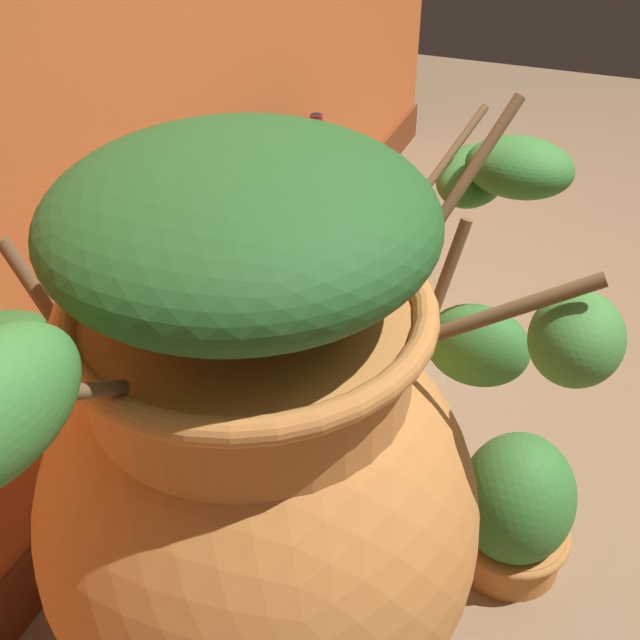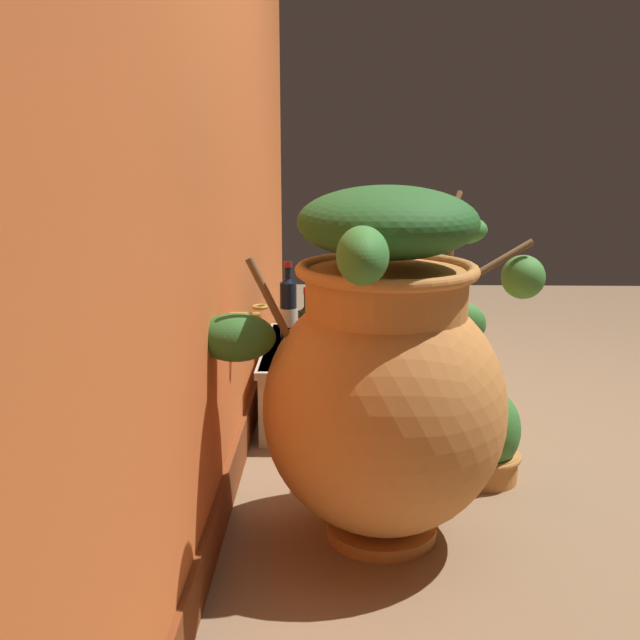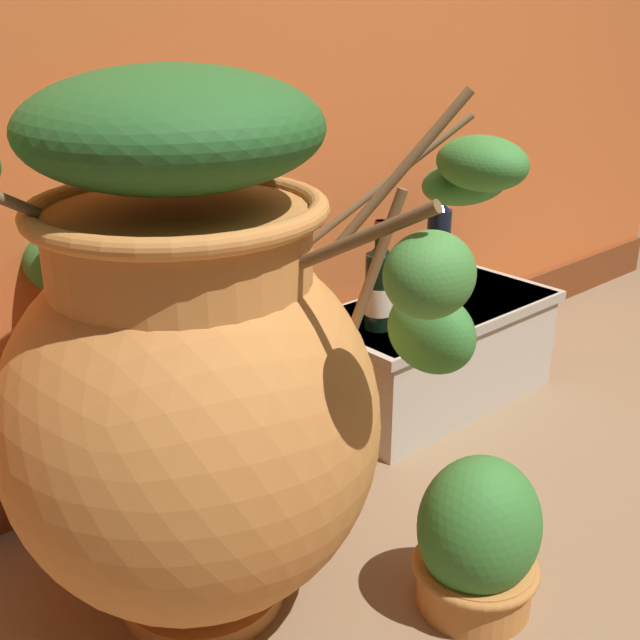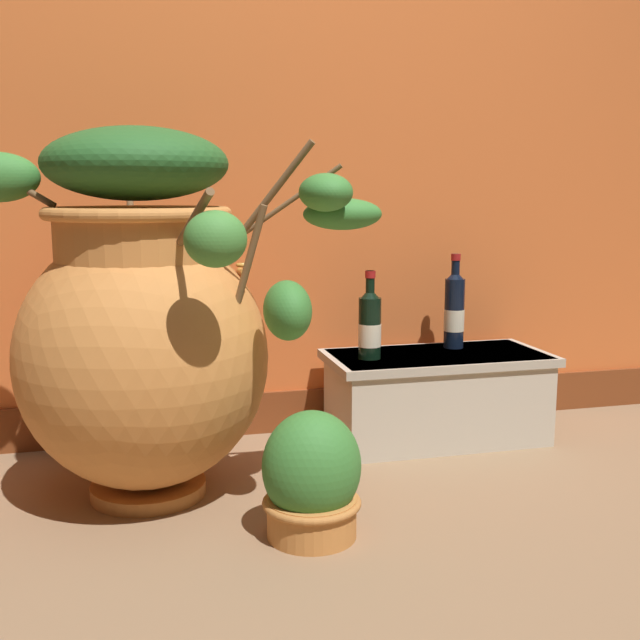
% 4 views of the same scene
% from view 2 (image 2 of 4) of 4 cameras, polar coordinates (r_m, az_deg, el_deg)
% --- Properties ---
extents(ground_plane, '(7.00, 7.00, 0.00)m').
position_cam_2_polar(ground_plane, '(3.00, 15.79, -10.42)').
color(ground_plane, '#896B4C').
extents(back_wall, '(4.40, 0.33, 2.60)m').
position_cam_2_polar(back_wall, '(2.69, -8.78, 15.49)').
color(back_wall, '#D6662D').
rests_on(back_wall, ground_plane).
extents(terracotta_urn, '(1.13, 1.03, 1.06)m').
position_cam_2_polar(terracotta_urn, '(2.26, 4.84, -4.16)').
color(terracotta_urn, '#CC7F3D').
rests_on(terracotta_urn, ground_plane).
extents(stone_ledge, '(0.79, 0.38, 0.32)m').
position_cam_2_polar(stone_ledge, '(3.33, -0.87, -4.31)').
color(stone_ledge, beige).
rests_on(stone_ledge, ground_plane).
extents(wine_bottle_left, '(0.07, 0.07, 0.35)m').
position_cam_2_polar(wine_bottle_left, '(3.35, -2.36, 0.97)').
color(wine_bottle_left, black).
rests_on(wine_bottle_left, stone_ledge).
extents(wine_bottle_middle, '(0.08, 0.08, 0.30)m').
position_cam_2_polar(wine_bottle_middle, '(3.00, -0.90, -0.97)').
color(wine_bottle_middle, black).
rests_on(wine_bottle_middle, stone_ledge).
extents(potted_shrub, '(0.26, 0.26, 0.34)m').
position_cam_2_polar(potted_shrub, '(2.80, 12.20, -8.60)').
color(potted_shrub, '#CC7F3D').
rests_on(potted_shrub, ground_plane).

